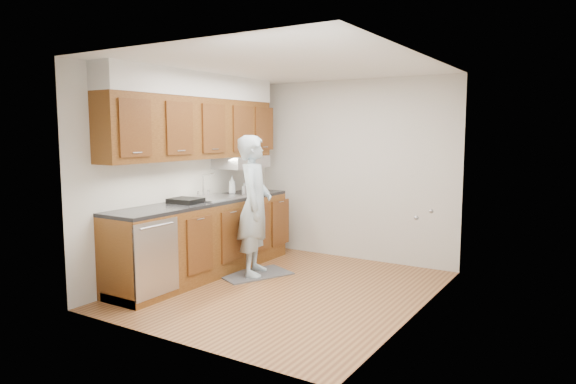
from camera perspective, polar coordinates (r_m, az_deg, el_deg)
The scene contains 14 objects.
floor at distance 5.94m, azimuth -0.16°, elevation -10.77°, with size 3.50×3.50×0.00m, color #9A693A.
ceiling at distance 5.71m, azimuth -0.17°, elevation 13.90°, with size 3.50×3.50×0.00m, color white.
wall_left at distance 6.61m, azimuth -11.26°, elevation 1.94°, with size 0.02×3.50×2.50m, color beige.
wall_right at distance 5.06m, azimuth 14.37°, elevation 0.42°, with size 0.02×3.50×2.50m, color beige.
wall_back at distance 7.23m, azimuth 7.23°, elevation 2.42°, with size 3.00×0.02×2.50m, color beige.
counter at distance 6.52m, azimuth -9.18°, elevation -4.84°, with size 0.64×2.80×1.30m.
upper_cabinets at distance 6.51m, azimuth -10.03°, elevation 8.05°, with size 0.47×2.80×1.21m.
closet_door at distance 5.38m, azimuth 15.15°, elevation -1.66°, with size 0.02×1.22×2.05m, color silver.
floor_mat at distance 6.52m, azimuth -3.67°, elevation -9.11°, with size 0.51×0.86×0.02m, color slate.
person at distance 6.33m, azimuth -3.74°, elevation -0.47°, with size 0.69×0.46×1.96m, color #A7BECB.
soap_bottle_a at distance 7.03m, azimuth -6.23°, elevation 0.81°, with size 0.10×0.10×0.25m, color white.
soap_bottle_b at distance 7.11m, azimuth -4.64°, elevation 0.69°, with size 0.09×0.09×0.20m, color white.
steel_can at distance 6.84m, azimuth -4.86°, elevation 0.13°, with size 0.07×0.07×0.13m, color #A5A5AA.
dish_rack at distance 6.24m, azimuth -11.30°, elevation -0.94°, with size 0.36×0.30×0.06m, color black.
Camera 1 is at (3.01, -4.80, 1.79)m, focal length 32.00 mm.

